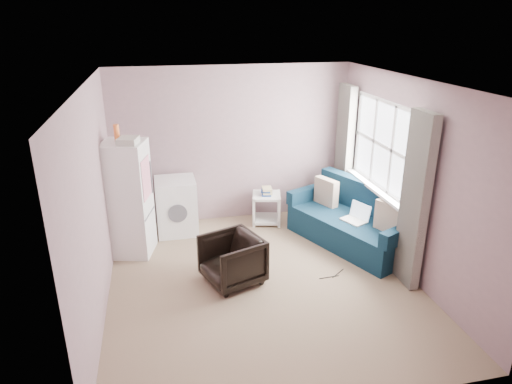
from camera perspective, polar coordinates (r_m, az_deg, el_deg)
room at (r=5.40m, az=1.05°, el=0.28°), size 3.84×4.24×2.54m
armchair at (r=5.79m, az=-3.01°, el=-8.19°), size 0.82×0.84×0.69m
fridge at (r=6.53m, az=-15.67°, el=-0.78°), size 0.68×0.68×1.85m
washing_machine at (r=7.16m, az=-9.93°, el=-1.60°), size 0.61×0.62×0.86m
side_table at (r=7.44m, az=1.31°, el=-1.77°), size 0.53×0.53×0.61m
sofa at (r=6.92m, az=12.20°, el=-3.74°), size 1.60×2.15×0.88m
window_dressing at (r=6.66m, az=14.56°, el=2.32°), size 0.17×2.62×2.18m
floor_cables at (r=6.15m, az=9.68°, el=-10.21°), size 0.40×0.18×0.01m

